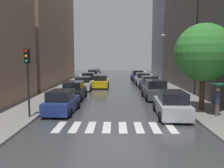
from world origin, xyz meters
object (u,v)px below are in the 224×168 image
object	(u,v)px
parked_car_left_sixth	(96,73)
parked_car_left_second	(74,91)
parked_car_right_nearest	(172,105)
taxi_midroad	(101,82)
lamp_post_right	(163,58)
parked_car_right_second	(155,90)
parked_car_right_fourth	(142,79)
parked_car_left_third	(84,84)
parked_car_left_fourth	(88,79)
parked_car_left_fifth	(93,75)
parked_car_left_nearest	(62,102)
pedestrian_foreground	(218,93)
street_tree_right	(204,53)
traffic_light_left_corner	(27,68)
parked_car_right_third	(149,84)
parked_car_right_fifth	(138,76)

from	to	relation	value
parked_car_left_sixth	parked_car_left_second	bearing A→B (deg)	-177.16
parked_car_left_second	parked_car_right_nearest	world-z (taller)	parked_car_right_nearest
taxi_midroad	lamp_post_right	xyz separation A→B (m)	(7.48, -2.57, 3.12)
parked_car_right_second	parked_car_right_fourth	distance (m)	11.87
parked_car_left_second	parked_car_left_third	size ratio (longest dim) A/B	1.03
parked_car_left_fourth	parked_car_left_fifth	size ratio (longest dim) A/B	0.98
parked_car_left_third	parked_car_left_fifth	xyz separation A→B (m)	(-0.06, 12.71, 0.06)
parked_car_left_nearest	parked_car_left_sixth	xyz separation A→B (m)	(-0.21, 30.36, 0.00)
parked_car_left_second	parked_car_left_fourth	size ratio (longest dim) A/B	0.95
parked_car_left_fifth	pedestrian_foreground	distance (m)	27.85
lamp_post_right	parked_car_left_fifth	bearing A→B (deg)	126.40
parked_car_left_second	parked_car_left_sixth	size ratio (longest dim) A/B	0.90
parked_car_right_second	street_tree_right	bearing A→B (deg)	-156.02
parked_car_right_second	pedestrian_foreground	bearing A→B (deg)	-158.92
pedestrian_foreground	traffic_light_left_corner	distance (m)	12.21
parked_car_left_sixth	pedestrian_foreground	size ratio (longest dim) A/B	2.22
parked_car_left_nearest	parked_car_right_fourth	bearing A→B (deg)	-20.83
parked_car_left_sixth	taxi_midroad	size ratio (longest dim) A/B	1.07
parked_car_left_nearest	traffic_light_left_corner	distance (m)	3.51
parked_car_left_third	parked_car_left_sixth	xyz separation A→B (m)	(-0.14, 18.51, 0.01)
parked_car_right_second	pedestrian_foreground	distance (m)	7.67
parked_car_left_third	parked_car_left_fourth	distance (m)	6.03
parked_car_left_fourth	lamp_post_right	world-z (taller)	lamp_post_right
parked_car_left_nearest	parked_car_left_second	distance (m)	5.65
parked_car_left_second	pedestrian_foreground	distance (m)	12.60
parked_car_right_third	parked_car_left_nearest	bearing A→B (deg)	145.19
pedestrian_foreground	lamp_post_right	xyz separation A→B (m)	(-1.09, 12.94, 2.23)
parked_car_left_nearest	parked_car_right_third	xyz separation A→B (m)	(7.78, 11.48, 0.04)
parked_car_left_fourth	parked_car_right_second	distance (m)	14.28
parked_car_left_fifth	parked_car_right_second	world-z (taller)	parked_car_right_second
parked_car_left_fifth	lamp_post_right	world-z (taller)	lamp_post_right
parked_car_right_third	taxi_midroad	bearing A→B (deg)	63.84
parked_car_left_sixth	street_tree_right	xyz separation A→B (m)	(10.23, -29.82, 3.49)
parked_car_right_fifth	street_tree_right	distance (m)	24.21
parked_car_left_second	taxi_midroad	xyz separation A→B (m)	(1.96, 8.66, -0.02)
parked_car_right_fourth	parked_car_left_nearest	bearing A→B (deg)	155.48
parked_car_left_fifth	parked_car_right_fourth	bearing A→B (deg)	-131.24
parked_car_left_fourth	parked_car_right_second	xyz separation A→B (m)	(7.70, -12.03, 0.04)
parked_car_left_nearest	parked_car_right_second	distance (m)	9.53
parked_car_left_nearest	traffic_light_left_corner	size ratio (longest dim) A/B	0.96
parked_car_right_third	street_tree_right	bearing A→B (deg)	-169.10
parked_car_right_nearest	parked_car_right_fourth	xyz separation A→B (m)	(0.10, 18.58, -0.00)
parked_car_right_fourth	parked_car_left_fifth	bearing A→B (deg)	47.51
pedestrian_foreground	parked_car_left_sixth	bearing A→B (deg)	-142.01
taxi_midroad	pedestrian_foreground	distance (m)	17.74
parked_car_right_second	taxi_midroad	xyz separation A→B (m)	(-5.68, 8.45, -0.08)
taxi_midroad	lamp_post_right	bearing A→B (deg)	-109.58
parked_car_right_second	pedestrian_foreground	size ratio (longest dim) A/B	2.06
parked_car_left_sixth	street_tree_right	distance (m)	31.72
parked_car_left_fourth	street_tree_right	bearing A→B (deg)	-150.40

